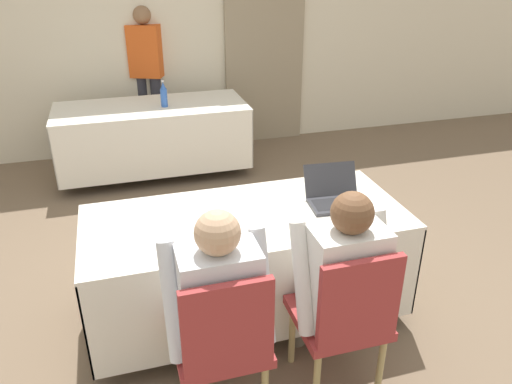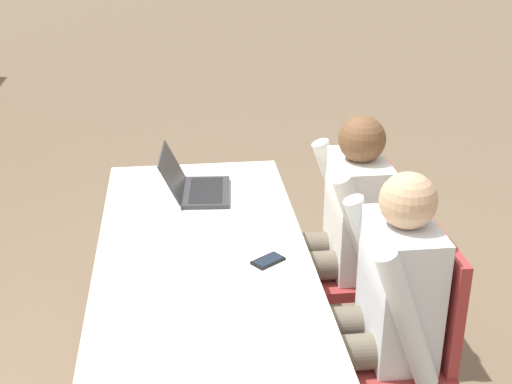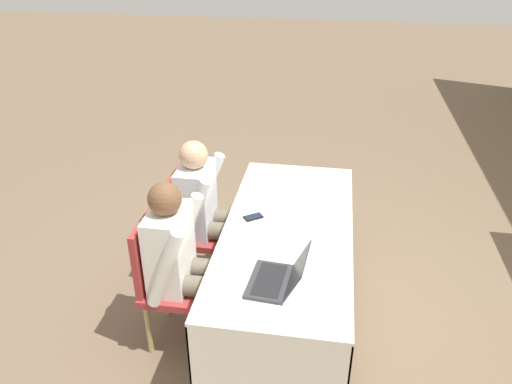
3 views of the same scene
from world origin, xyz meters
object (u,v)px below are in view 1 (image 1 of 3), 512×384
(laptop, at_px, (335,197))
(person_red_shirt, at_px, (147,71))
(water_bottle, at_px, (164,95))
(chair_near_right, at_px, (345,316))
(person_checkered_shirt, at_px, (217,299))
(cell_phone, at_px, (241,238))
(chair_near_left, at_px, (223,340))
(person_white_shirt, at_px, (339,277))

(laptop, height_order, person_red_shirt, person_red_shirt)
(person_red_shirt, bearing_deg, water_bottle, -61.35)
(chair_near_right, relative_size, person_red_shirt, 0.56)
(water_bottle, height_order, chair_near_right, water_bottle)
(laptop, distance_m, person_checkered_shirt, 1.08)
(water_bottle, distance_m, person_checkered_shirt, 3.00)
(cell_phone, bearing_deg, water_bottle, 56.36)
(water_bottle, distance_m, chair_near_left, 3.11)
(laptop, relative_size, person_white_shirt, 0.31)
(water_bottle, bearing_deg, chair_near_left, -92.35)
(cell_phone, bearing_deg, laptop, -15.26)
(laptop, distance_m, chair_near_left, 1.16)
(person_checkered_shirt, xyz_separation_m, person_white_shirt, (0.62, 0.00, 0.00))
(cell_phone, height_order, chair_near_right, chair_near_right)
(cell_phone, relative_size, person_checkered_shirt, 0.12)
(water_bottle, bearing_deg, person_white_shirt, -80.65)
(laptop, distance_m, water_bottle, 2.49)
(chair_near_right, xyz_separation_m, person_checkered_shirt, (-0.62, 0.10, 0.16))
(cell_phone, height_order, water_bottle, water_bottle)
(laptop, bearing_deg, water_bottle, 112.28)
(cell_phone, height_order, person_red_shirt, person_red_shirt)
(cell_phone, distance_m, person_white_shirt, 0.56)
(person_checkered_shirt, bearing_deg, person_red_shirt, -90.70)
(laptop, height_order, chair_near_left, laptop)
(chair_near_right, height_order, person_checkered_shirt, person_checkered_shirt)
(laptop, distance_m, person_white_shirt, 0.68)
(person_checkered_shirt, relative_size, person_white_shirt, 1.00)
(person_red_shirt, bearing_deg, person_white_shirt, -58.62)
(laptop, relative_size, person_red_shirt, 0.22)
(chair_near_right, height_order, person_red_shirt, person_red_shirt)
(water_bottle, height_order, person_white_shirt, person_white_shirt)
(person_checkered_shirt, height_order, person_red_shirt, person_red_shirt)
(person_white_shirt, bearing_deg, laptop, -112.35)
(chair_near_left, distance_m, chair_near_right, 0.62)
(person_checkered_shirt, xyz_separation_m, person_red_shirt, (0.05, 3.77, 0.26))
(chair_near_left, bearing_deg, person_white_shirt, -170.59)
(laptop, height_order, chair_near_right, laptop)
(laptop, xyz_separation_m, person_white_shirt, (-0.25, -0.62, -0.11))
(person_white_shirt, bearing_deg, chair_near_right, 90.00)
(cell_phone, height_order, person_white_shirt, person_white_shirt)
(chair_near_left, distance_m, person_red_shirt, 3.90)
(cell_phone, xyz_separation_m, chair_near_left, (-0.21, -0.48, -0.24))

